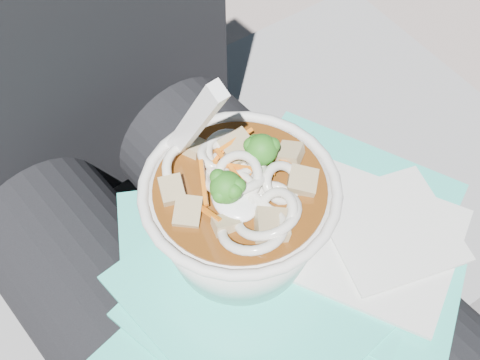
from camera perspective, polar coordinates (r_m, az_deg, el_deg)
stone_ledge at (r=0.99m, az=-5.64°, el=-12.80°), size 1.04×0.59×0.45m
lap at (r=0.66m, az=0.12°, el=-11.68°), size 0.34×0.48×0.15m
person_body at (r=0.67m, az=-4.94°, el=-5.20°), size 0.34×0.94×0.99m
plastic_bag at (r=0.58m, az=3.47°, el=-8.44°), size 0.38×0.34×0.02m
napkins at (r=0.60m, az=11.99°, el=-4.85°), size 0.18×0.18×0.01m
udon_bowl at (r=0.54m, az=-0.02°, el=-2.63°), size 0.20×0.20×0.20m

